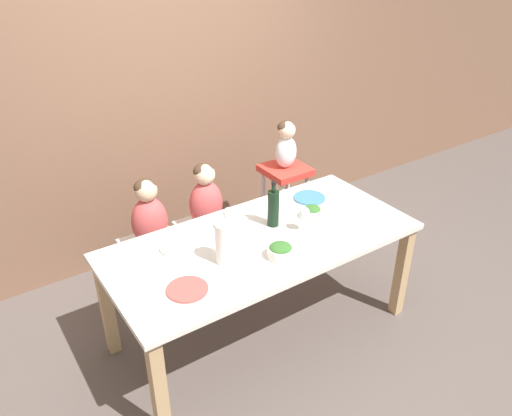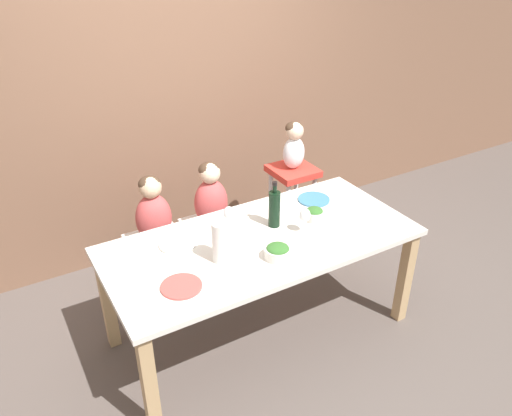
% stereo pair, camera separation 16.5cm
% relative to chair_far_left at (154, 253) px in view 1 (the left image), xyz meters
% --- Properties ---
extents(ground_plane, '(14.00, 14.00, 0.00)m').
position_rel_chair_far_left_xyz_m(ground_plane, '(0.43, -0.70, -0.39)').
color(ground_plane, '#564C47').
extents(wall_back, '(10.00, 0.06, 2.70)m').
position_rel_chair_far_left_xyz_m(wall_back, '(0.43, 0.63, 0.96)').
color(wall_back, brown).
rests_on(wall_back, ground_plane).
extents(dining_table, '(1.89, 0.87, 0.73)m').
position_rel_chair_far_left_xyz_m(dining_table, '(0.43, -0.70, 0.25)').
color(dining_table, silver).
rests_on(dining_table, ground_plane).
extents(chair_far_left, '(0.38, 0.39, 0.46)m').
position_rel_chair_far_left_xyz_m(chair_far_left, '(0.00, 0.00, 0.00)').
color(chair_far_left, silver).
rests_on(chair_far_left, ground_plane).
extents(chair_far_center, '(0.38, 0.39, 0.46)m').
position_rel_chair_far_left_xyz_m(chair_far_center, '(0.43, 0.00, 0.00)').
color(chair_far_center, silver).
rests_on(chair_far_center, ground_plane).
extents(chair_right_highchair, '(0.33, 0.33, 0.75)m').
position_rel_chair_far_left_xyz_m(chair_right_highchair, '(1.13, 0.00, 0.19)').
color(chair_right_highchair, silver).
rests_on(chair_right_highchair, ground_plane).
extents(person_child_left, '(0.25, 0.20, 0.49)m').
position_rel_chair_far_left_xyz_m(person_child_left, '(0.00, 0.00, 0.31)').
color(person_child_left, '#C64C4C').
rests_on(person_child_left, chair_far_left).
extents(person_child_center, '(0.25, 0.20, 0.49)m').
position_rel_chair_far_left_xyz_m(person_child_center, '(0.43, 0.00, 0.31)').
color(person_child_center, '#C64C4C').
rests_on(person_child_center, chair_far_center).
extents(person_baby_right, '(0.17, 0.14, 0.37)m').
position_rel_chair_far_left_xyz_m(person_baby_right, '(1.13, 0.00, 0.56)').
color(person_baby_right, silver).
rests_on(person_baby_right, chair_right_highchair).
extents(wine_bottle, '(0.07, 0.07, 0.30)m').
position_rel_chair_far_left_xyz_m(wine_bottle, '(0.58, -0.61, 0.47)').
color(wine_bottle, black).
rests_on(wine_bottle, dining_table).
extents(paper_towel_roll, '(0.11, 0.11, 0.25)m').
position_rel_chair_far_left_xyz_m(paper_towel_roll, '(0.13, -0.78, 0.46)').
color(paper_towel_roll, white).
rests_on(paper_towel_roll, dining_table).
extents(wine_glass_near, '(0.07, 0.07, 0.16)m').
position_rel_chair_far_left_xyz_m(wine_glass_near, '(0.70, -0.77, 0.45)').
color(wine_glass_near, white).
rests_on(wine_glass_near, dining_table).
extents(wine_glass_far, '(0.07, 0.07, 0.16)m').
position_rel_chair_far_left_xyz_m(wine_glass_far, '(0.31, -0.51, 0.45)').
color(wine_glass_far, white).
rests_on(wine_glass_far, dining_table).
extents(salad_bowl_large, '(0.15, 0.15, 0.08)m').
position_rel_chair_far_left_xyz_m(salad_bowl_large, '(0.41, -0.92, 0.38)').
color(salad_bowl_large, silver).
rests_on(salad_bowl_large, dining_table).
extents(salad_bowl_small, '(0.12, 0.12, 0.08)m').
position_rel_chair_far_left_xyz_m(salad_bowl_small, '(0.84, -0.68, 0.38)').
color(salad_bowl_small, silver).
rests_on(salad_bowl_small, dining_table).
extents(dinner_plate_front_left, '(0.22, 0.22, 0.01)m').
position_rel_chair_far_left_xyz_m(dinner_plate_front_left, '(-0.17, -0.89, 0.35)').
color(dinner_plate_front_left, '#D14C47').
rests_on(dinner_plate_front_left, dining_table).
extents(dinner_plate_back_left, '(0.22, 0.22, 0.01)m').
position_rel_chair_far_left_xyz_m(dinner_plate_back_left, '(-0.03, -0.51, 0.35)').
color(dinner_plate_back_left, silver).
rests_on(dinner_plate_back_left, dining_table).
extents(dinner_plate_back_right, '(0.22, 0.22, 0.01)m').
position_rel_chair_far_left_xyz_m(dinner_plate_back_right, '(0.99, -0.47, 0.35)').
color(dinner_plate_back_right, teal).
rests_on(dinner_plate_back_right, dining_table).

